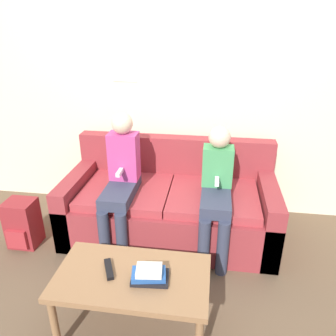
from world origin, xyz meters
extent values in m
plane|color=brown|center=(0.00, 0.00, 0.00)|extent=(10.00, 10.00, 0.00)
cube|color=beige|center=(0.00, 1.06, 1.30)|extent=(8.00, 0.06, 2.60)
cube|color=white|center=(-0.49, 1.03, 1.42)|extent=(0.23, 0.00, 0.33)
cube|color=maroon|center=(0.00, 0.51, 0.19)|extent=(1.80, 0.85, 0.39)
cube|color=maroon|center=(0.00, 0.86, 0.59)|extent=(1.80, 0.14, 0.41)
cube|color=maroon|center=(-0.83, 0.51, 0.27)|extent=(0.14, 0.85, 0.55)
cube|color=maroon|center=(0.83, 0.51, 0.27)|extent=(0.14, 0.85, 0.55)
cube|color=#A1343A|center=(-0.37, 0.47, 0.42)|extent=(0.74, 0.69, 0.07)
cube|color=#A1343A|center=(0.37, 0.47, 0.42)|extent=(0.74, 0.69, 0.07)
cube|color=#8E6642|center=(-0.08, -0.52, 0.40)|extent=(0.90, 0.50, 0.04)
cylinder|color=#8E6642|center=(-0.49, -0.73, 0.19)|extent=(0.04, 0.04, 0.38)
cylinder|color=#8E6642|center=(-0.49, -0.31, 0.19)|extent=(0.04, 0.04, 0.38)
cylinder|color=#8E6642|center=(0.33, -0.31, 0.19)|extent=(0.04, 0.04, 0.38)
cylinder|color=#33384C|center=(-0.45, 0.05, 0.23)|extent=(0.09, 0.09, 0.46)
cylinder|color=#33384C|center=(-0.31, 0.05, 0.23)|extent=(0.09, 0.09, 0.46)
cube|color=#33384C|center=(-0.38, 0.32, 0.50)|extent=(0.23, 0.53, 0.09)
cube|color=#B73D7F|center=(-0.38, 0.48, 0.74)|extent=(0.24, 0.16, 0.40)
sphere|color=beige|center=(-0.38, 0.48, 1.03)|extent=(0.17, 0.17, 0.17)
cube|color=white|center=(-0.38, 0.33, 0.67)|extent=(0.03, 0.12, 0.03)
cylinder|color=#33384C|center=(0.32, 0.05, 0.23)|extent=(0.09, 0.09, 0.46)
cylinder|color=#33384C|center=(0.46, 0.05, 0.23)|extent=(0.09, 0.09, 0.46)
cube|color=#33384C|center=(0.39, 0.32, 0.50)|extent=(0.23, 0.53, 0.09)
cube|color=#429356|center=(0.39, 0.48, 0.71)|extent=(0.24, 0.16, 0.32)
sphere|color=beige|center=(0.39, 0.48, 0.95)|extent=(0.17, 0.17, 0.17)
cube|color=white|center=(0.39, 0.33, 0.64)|extent=(0.03, 0.12, 0.03)
cube|color=black|center=(-0.22, -0.51, 0.43)|extent=(0.11, 0.17, 0.02)
cube|color=black|center=(0.04, -0.54, 0.43)|extent=(0.22, 0.16, 0.03)
cube|color=#23519E|center=(0.03, -0.55, 0.46)|extent=(0.21, 0.15, 0.03)
cube|color=silver|center=(0.03, -0.55, 0.49)|extent=(0.16, 0.13, 0.03)
cube|color=maroon|center=(-1.21, 0.18, 0.21)|extent=(0.24, 0.21, 0.41)
cube|color=#A52A30|center=(-1.21, 0.06, 0.12)|extent=(0.17, 0.03, 0.17)
camera|label=1|loc=(0.35, -1.95, 1.77)|focal=35.00mm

